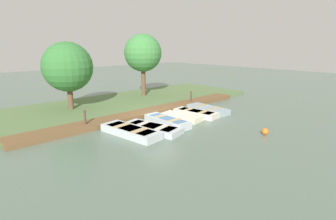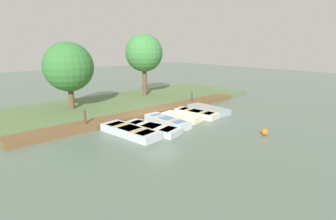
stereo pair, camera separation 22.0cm
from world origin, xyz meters
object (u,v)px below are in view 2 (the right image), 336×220
at_px(rowboat_2, 167,121).
at_px(rowboat_5, 208,109).
at_px(rowboat_1, 152,128).
at_px(rowboat_3, 182,117).
at_px(buoy, 265,132).
at_px(rowboat_0, 130,131).
at_px(park_tree_left, 144,53).
at_px(park_tree_far_left, 69,67).
at_px(mooring_post_far, 192,98).
at_px(mooring_post_near, 85,119).
at_px(rowboat_4, 196,113).

distance_m(rowboat_2, rowboat_5, 4.19).
xyz_separation_m(rowboat_1, rowboat_3, (-0.55, 2.91, -0.01)).
xyz_separation_m(rowboat_3, buoy, (5.13, 1.11, 0.01)).
bearing_deg(rowboat_0, rowboat_3, 86.22).
bearing_deg(park_tree_left, park_tree_far_left, -85.12).
distance_m(rowboat_1, park_tree_left, 10.45).
distance_m(rowboat_0, mooring_post_far, 8.07).
bearing_deg(rowboat_1, rowboat_2, 88.78).
distance_m(rowboat_0, buoy, 7.17).
relative_size(mooring_post_near, park_tree_far_left, 0.23).
distance_m(rowboat_1, rowboat_4, 4.25).
height_order(rowboat_4, park_tree_left, park_tree_left).
distance_m(rowboat_2, mooring_post_far, 5.58).
xyz_separation_m(rowboat_0, buoy, (4.85, 5.28, -0.03)).
bearing_deg(rowboat_2, park_tree_far_left, -157.01).
bearing_deg(rowboat_5, rowboat_0, -85.18).
relative_size(rowboat_3, park_tree_left, 0.50).
distance_m(rowboat_1, rowboat_2, 1.46).
relative_size(rowboat_2, rowboat_5, 1.01).
bearing_deg(rowboat_5, park_tree_far_left, -131.59).
relative_size(rowboat_3, buoy, 7.91).
bearing_deg(rowboat_5, buoy, -14.80).
distance_m(rowboat_3, park_tree_far_left, 8.61).
xyz_separation_m(rowboat_0, rowboat_3, (-0.28, 4.17, -0.05)).
height_order(rowboat_1, rowboat_4, rowboat_4).
distance_m(mooring_post_near, buoy, 9.93).
bearing_deg(rowboat_4, mooring_post_near, -118.08).
bearing_deg(rowboat_4, rowboat_5, 84.74).
bearing_deg(rowboat_5, park_tree_left, -177.63).
relative_size(mooring_post_near, park_tree_left, 0.20).
height_order(rowboat_1, buoy, buoy).
xyz_separation_m(rowboat_2, rowboat_5, (-0.24, 4.19, -0.02)).
height_order(rowboat_1, rowboat_3, rowboat_1).
relative_size(buoy, park_tree_left, 0.06).
relative_size(rowboat_1, rowboat_3, 1.28).
bearing_deg(mooring_post_near, rowboat_2, 57.13).
bearing_deg(park_tree_far_left, rowboat_0, 1.29).
relative_size(rowboat_5, park_tree_far_left, 0.64).
xyz_separation_m(mooring_post_near, park_tree_far_left, (-4.49, 1.11, 2.59)).
height_order(rowboat_3, rowboat_5, rowboat_5).
xyz_separation_m(rowboat_5, mooring_post_near, (-2.32, -8.14, 0.38)).
xyz_separation_m(mooring_post_near, park_tree_left, (-5.09, 8.16, 3.37)).
xyz_separation_m(rowboat_1, rowboat_5, (-0.56, 5.61, 0.03)).
distance_m(rowboat_2, rowboat_4, 2.80).
xyz_separation_m(rowboat_3, park_tree_far_left, (-6.81, -4.33, 3.00)).
relative_size(rowboat_1, mooring_post_near, 3.15).
bearing_deg(park_tree_far_left, rowboat_3, 32.45).
bearing_deg(rowboat_2, park_tree_left, 152.22).
bearing_deg(rowboat_2, buoy, 28.86).
relative_size(mooring_post_near, mooring_post_far, 1.00).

